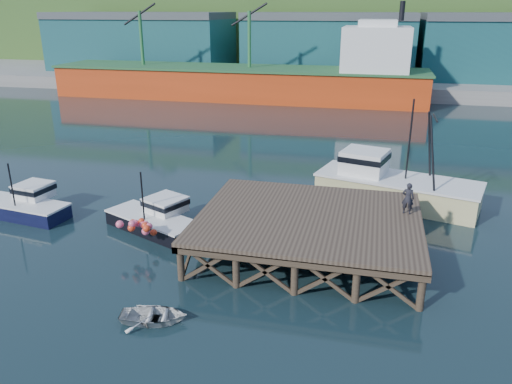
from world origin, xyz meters
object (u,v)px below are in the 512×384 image
(boat_black, at_px, (156,218))
(dockworker, at_px, (408,198))
(boat_navy, at_px, (26,204))
(trawler, at_px, (394,183))
(dinghy, at_px, (154,316))

(boat_black, height_order, dockworker, dockworker)
(boat_navy, bearing_deg, trawler, 26.49)
(boat_navy, xyz_separation_m, dockworker, (23.80, 0.78, 2.25))
(dinghy, distance_m, dockworker, 14.83)
(trawler, bearing_deg, dinghy, -105.91)
(boat_black, relative_size, trawler, 0.58)
(boat_navy, height_order, dockworker, dockworker)
(boat_black, relative_size, dinghy, 2.31)
(boat_navy, relative_size, trawler, 0.55)
(dinghy, bearing_deg, boat_navy, 43.52)
(boat_black, distance_m, trawler, 16.24)
(dinghy, bearing_deg, trawler, -42.87)
(trawler, distance_m, dockworker, 7.23)
(trawler, xyz_separation_m, dinghy, (-10.26, -16.92, -1.20))
(boat_navy, height_order, dinghy, boat_navy)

